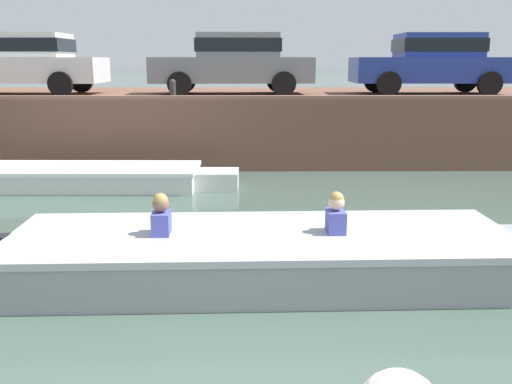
# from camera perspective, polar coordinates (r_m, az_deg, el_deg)

# --- Properties ---
(ground_plane) EXTENTS (400.00, 400.00, 0.00)m
(ground_plane) POSITION_cam_1_polar(r_m,az_deg,el_deg) (7.81, -1.61, -5.83)
(ground_plane) COLOR #42564C
(far_quay_wall) EXTENTS (60.00, 6.00, 1.66)m
(far_quay_wall) POSITION_cam_1_polar(r_m,az_deg,el_deg) (16.13, -1.11, 6.99)
(far_quay_wall) COLOR brown
(far_quay_wall) RESTS_ON ground
(far_wall_coping) EXTENTS (60.00, 0.24, 0.08)m
(far_wall_coping) POSITION_cam_1_polar(r_m,az_deg,el_deg) (13.18, -1.23, 9.45)
(far_wall_coping) COLOR brown
(far_wall_coping) RESTS_ON far_quay_wall
(boat_moored_west_white) EXTENTS (5.17, 1.59, 0.43)m
(boat_moored_west_white) POSITION_cam_1_polar(r_m,az_deg,el_deg) (11.97, -15.22, 1.44)
(boat_moored_west_white) COLOR white
(boat_moored_west_white) RESTS_ON ground
(motorboat_passing) EXTENTS (7.13, 2.07, 1.05)m
(motorboat_passing) POSITION_cam_1_polar(r_m,az_deg,el_deg) (6.75, 2.96, -6.34)
(motorboat_passing) COLOR #93999E
(motorboat_passing) RESTS_ON ground
(car_leftmost_white) EXTENTS (4.32, 1.94, 1.54)m
(car_leftmost_white) POSITION_cam_1_polar(r_m,az_deg,el_deg) (16.29, -22.45, 12.01)
(car_leftmost_white) COLOR white
(car_leftmost_white) RESTS_ON far_quay_wall
(car_left_inner_grey) EXTENTS (4.22, 2.10, 1.54)m
(car_left_inner_grey) POSITION_cam_1_polar(r_m,az_deg,el_deg) (15.18, -2.24, 12.96)
(car_left_inner_grey) COLOR slate
(car_left_inner_grey) RESTS_ON far_quay_wall
(car_centre_blue) EXTENTS (4.06, 1.94, 1.54)m
(car_centre_blue) POSITION_cam_1_polar(r_m,az_deg,el_deg) (15.91, 17.28, 12.39)
(car_centre_blue) COLOR #233893
(car_centre_blue) RESTS_ON far_quay_wall
(mooring_bollard_mid) EXTENTS (0.15, 0.15, 0.45)m
(mooring_bollard_mid) POSITION_cam_1_polar(r_m,az_deg,el_deg) (13.42, -8.32, 10.23)
(mooring_bollard_mid) COLOR #2D2B28
(mooring_bollard_mid) RESTS_ON far_quay_wall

